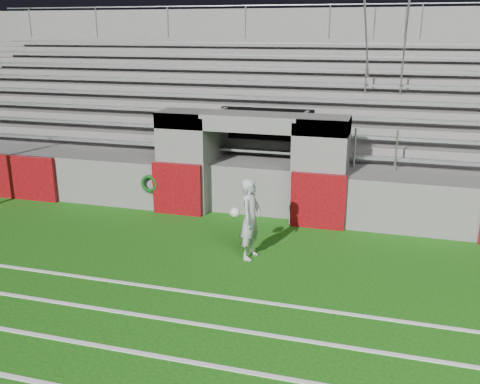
% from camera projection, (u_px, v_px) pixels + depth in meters
% --- Properties ---
extents(ground, '(90.00, 90.00, 0.00)m').
position_uv_depth(ground, '(205.00, 269.00, 10.66)').
color(ground, '#17530D').
rests_on(ground, ground).
extents(stadium_structure, '(26.00, 8.48, 5.42)m').
position_uv_depth(stadium_structure, '(286.00, 127.00, 17.55)').
color(stadium_structure, '#5A5855').
rests_on(stadium_structure, ground).
extents(goalkeeper_with_ball, '(0.63, 0.67, 1.71)m').
position_uv_depth(goalkeeper_with_ball, '(250.00, 218.00, 10.97)').
color(goalkeeper_with_ball, '#9EA4A7').
rests_on(goalkeeper_with_ball, ground).
extents(hose_coil, '(0.49, 0.14, 0.50)m').
position_uv_depth(hose_coil, '(150.00, 184.00, 13.80)').
color(hose_coil, '#0E4619').
rests_on(hose_coil, ground).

